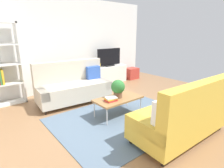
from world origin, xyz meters
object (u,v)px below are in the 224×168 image
Objects in this scene: potted_plant at (118,88)px; table_book_0 at (111,100)px; vase_0 at (95,65)px; bottle_0 at (100,65)px; couch_beige at (73,86)px; tv at (109,58)px; storage_trunk at (131,73)px; tv_console at (109,74)px; couch_green at (183,115)px; coffee_table at (118,99)px.

potted_plant is 0.34m from table_book_0.
vase_0 is at bearing 63.40° from table_book_0.
bottle_0 is (0.15, -0.09, -0.02)m from vase_0.
couch_beige is 8.18× the size of table_book_0.
tv is 1.92× the size of storage_trunk.
tv_console reaches higher than storage_trunk.
couch_green is at bearing -69.16° from table_book_0.
tv is 0.49m from bottle_0.
vase_0 is (1.35, 0.97, 0.29)m from couch_beige.
table_book_0 is at bearing -169.71° from coffee_table.
bottle_0 is (-1.53, 0.06, 0.49)m from storage_trunk.
potted_plant is 1.71× the size of table_book_0.
bottle_0 is at bearing -177.32° from tv.
coffee_table is 2.12× the size of storage_trunk.
table_book_0 is at bearing -127.06° from tv_console.
vase_0 is at bearing -139.76° from couch_beige.
bottle_0 is (1.11, 2.26, 0.06)m from potted_plant.
storage_trunk is (3.03, 0.82, -0.22)m from couch_beige.
couch_beige reaches higher than coffee_table.
bottle_0 is (1.12, 2.29, 0.32)m from coffee_table.
couch_green is 4.36m from storage_trunk.
couch_green is 1.49m from potted_plant.
table_book_0 is (-1.80, -2.38, 0.12)m from tv_console.
table_book_0 is 2.72m from bottle_0.
potted_plant reaches higher than table_book_0.
table_book_0 reaches higher than storage_trunk.
table_book_0 is (0.14, -1.46, -0.00)m from couch_beige.
storage_trunk is 1.61m from bottle_0.
couch_green reaches higher than storage_trunk.
couch_green is 3.97m from tv_console.
tv is at bearing -6.88° from vase_0.
tv is 3.01m from table_book_0.
vase_0 reaches higher than coffee_table.
bottle_0 is at bearing 79.74° from couch_green.
table_book_0 is at bearing 113.38° from couch_green.
tv_console is 7.57× the size of vase_0.
bottle_0 is (-0.43, -0.04, 0.39)m from tv_console.
tv is (1.93, 0.90, 0.51)m from couch_beige.
tv reaches higher than coffee_table.
bottle_0 reaches higher than storage_trunk.
coffee_table is (-0.28, 1.42, -0.05)m from couch_green.
couch_green is 13.42× the size of bottle_0.
storage_trunk is at bearing -2.25° from bottle_0.
couch_beige reaches higher than table_book_0.
tv_console is 9.71× the size of bottle_0.
couch_beige is at bearing -164.95° from storage_trunk.
potted_plant is (-1.54, -2.28, -0.30)m from tv.
bottle_0 is (0.84, 3.71, 0.27)m from couch_green.
vase_0 reaches higher than bottle_0.
potted_plant is at bearing -123.73° from tv_console.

